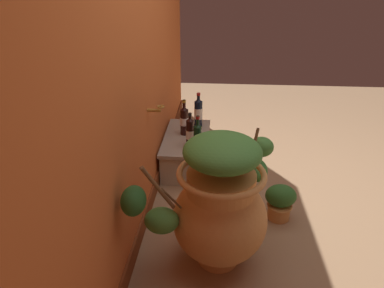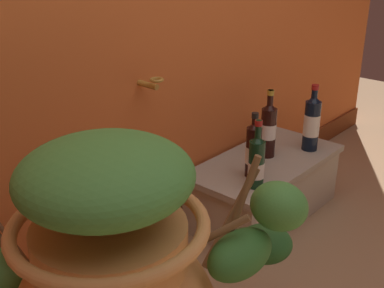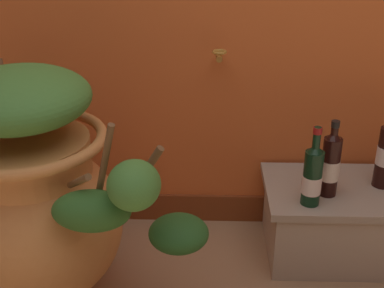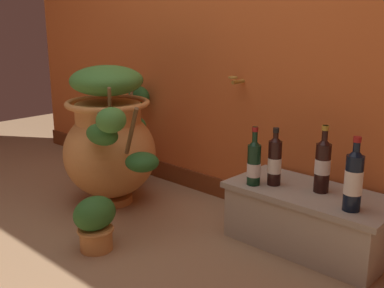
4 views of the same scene
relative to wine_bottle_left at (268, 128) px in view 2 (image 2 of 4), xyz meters
The scene contains 5 objects.
stone_ledge 0.29m from the wine_bottle_left, 148.90° to the right, with size 0.85×0.42×0.31m.
wine_bottle_left is the anchor object (origin of this frame).
wine_bottle_middle 0.25m from the wine_bottle_left, 28.85° to the right, with size 0.08×0.08×0.34m.
wine_bottle_right 0.34m from the wine_bottle_left, 154.93° to the right, with size 0.07×0.07×0.31m.
wine_bottle_back 0.24m from the wine_bottle_left, 162.39° to the right, with size 0.07×0.07×0.31m.
Camera 2 is at (-1.27, -0.32, 1.33)m, focal length 46.35 mm.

